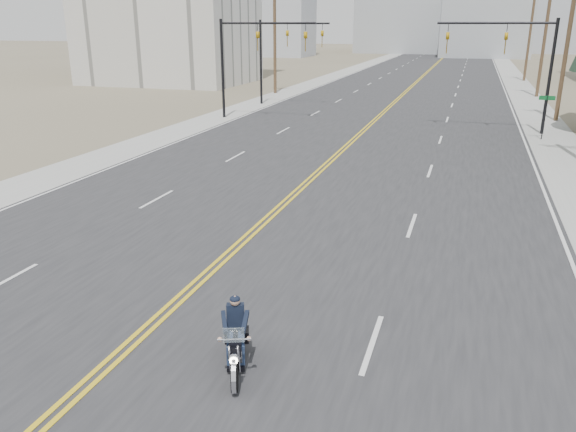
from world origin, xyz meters
The scene contains 17 objects.
ground_plane centered at (0.00, 0.00, 0.00)m, with size 400.00×400.00×0.00m, color #776D56.
road centered at (0.00, 70.00, 0.01)m, with size 20.00×200.00×0.01m, color #303033.
sidewalk_left centered at (-11.50, 70.00, 0.01)m, with size 3.00×200.00×0.01m, color #A5A5A0.
sidewalk_right centered at (11.50, 70.00, 0.01)m, with size 3.00×200.00×0.01m, color #A5A5A0.
traffic_mast_left centered at (-8.98, 32.00, 4.94)m, with size 7.10×0.26×7.00m.
traffic_mast_right centered at (8.98, 32.00, 4.94)m, with size 7.10×0.26×7.00m.
traffic_mast_far centered at (-9.31, 40.00, 4.87)m, with size 6.10×0.26×7.00m.
street_sign centered at (10.80, 30.00, 1.80)m, with size 0.90×0.06×2.62m.
utility_pole_c centered at (12.50, 38.00, 5.73)m, with size 2.20×0.30×11.00m.
utility_pole_d centered at (12.50, 53.00, 5.98)m, with size 2.20×0.30×11.50m.
utility_pole_e centered at (12.50, 70.00, 5.73)m, with size 2.20×0.30×11.00m.
utility_pole_left centered at (-12.50, 48.00, 5.48)m, with size 2.20×0.30×10.50m.
haze_bldg_a centered at (-35.00, 115.00, 11.00)m, with size 14.00×12.00×22.00m, color #B7BCC6.
haze_bldg_b centered at (8.00, 125.00, 7.00)m, with size 18.00×14.00×14.00m, color #ADB2B7.
haze_bldg_e centered at (25.00, 150.00, 6.00)m, with size 14.00×14.00×12.00m, color #B7BCC6.
haze_bldg_f centered at (-50.00, 130.00, 8.00)m, with size 12.00×12.00×16.00m, color #ADB2B7.
motorcyclist centered at (2.55, 2.24, 0.76)m, with size 0.83×1.94×1.51m, color black, non-canonical shape.
Camera 1 is at (6.53, -6.71, 6.61)m, focal length 35.00 mm.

